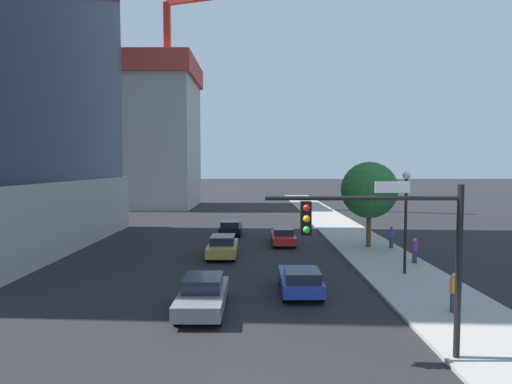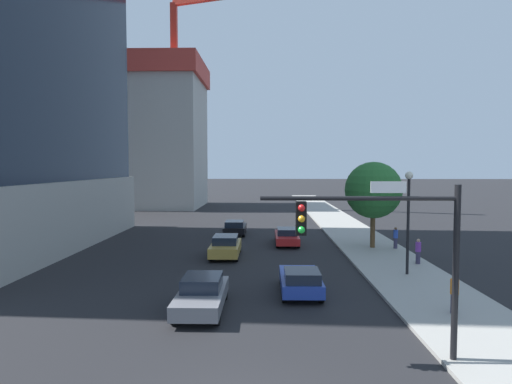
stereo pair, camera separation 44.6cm
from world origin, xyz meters
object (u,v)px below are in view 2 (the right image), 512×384
object	(u,v)px
traffic_light_pole	(385,236)
street_lamp	(408,207)
street_tree	(373,190)
pedestrian_purple_shirt	(418,251)
car_gray	(202,294)
car_black	(235,227)
car_gold	(226,246)
car_blue	(301,280)
construction_building	(151,126)
car_red	(287,236)
pedestrian_orange_shirt	(454,293)
pedestrian_blue_shirt	(396,238)

from	to	relation	value
traffic_light_pole	street_lamp	distance (m)	11.65
street_tree	pedestrian_purple_shirt	distance (m)	6.65
car_gray	car_black	bearing A→B (deg)	90.00
traffic_light_pole	car_gold	xyz separation A→B (m)	(-6.47, 16.00, -3.33)
street_tree	car_blue	distance (m)	13.73
car_gold	traffic_light_pole	bearing A→B (deg)	-68.00
car_blue	construction_building	bearing A→B (deg)	112.98
traffic_light_pole	street_tree	xyz separation A→B (m)	(4.34, 18.90, 0.39)
traffic_light_pole	car_red	xyz separation A→B (m)	(-2.00, 20.87, -3.42)
car_gold	construction_building	bearing A→B (deg)	111.94
car_gold	car_blue	size ratio (longest dim) A/B	1.03
street_lamp	car_red	distance (m)	12.31
street_lamp	car_black	bearing A→B (deg)	126.60
car_black	car_red	bearing A→B (deg)	-44.99
car_black	car_red	distance (m)	6.31
car_gold	car_black	world-z (taller)	car_gold
traffic_light_pole	pedestrian_orange_shirt	world-z (taller)	traffic_light_pole
construction_building	pedestrian_blue_shirt	distance (m)	45.34
car_gray	street_tree	bearing A→B (deg)	52.40
pedestrian_purple_shirt	car_black	bearing A→B (deg)	136.01
car_gold	car_black	distance (m)	9.32
street_tree	car_gray	bearing A→B (deg)	-127.60
car_black	car_gray	bearing A→B (deg)	-90.00
street_tree	car_black	xyz separation A→B (m)	(-10.81, 6.43, -3.75)
car_gold	pedestrian_orange_shirt	bearing A→B (deg)	-47.89
traffic_light_pole	pedestrian_blue_shirt	bearing A→B (deg)	72.18
car_blue	pedestrian_orange_shirt	world-z (taller)	pedestrian_orange_shirt
car_blue	car_red	size ratio (longest dim) A/B	0.90
car_gray	car_black	distance (m)	20.46
car_red	pedestrian_blue_shirt	bearing A→B (deg)	-16.73
street_lamp	car_blue	distance (m)	7.91
construction_building	street_lamp	distance (m)	49.95
street_lamp	car_red	size ratio (longest dim) A/B	1.21
traffic_light_pole	car_gray	world-z (taller)	traffic_light_pole
traffic_light_pole	pedestrian_orange_shirt	bearing A→B (deg)	46.29
construction_building	car_black	world-z (taller)	construction_building
car_black	pedestrian_blue_shirt	distance (m)	14.17
traffic_light_pole	pedestrian_orange_shirt	xyz separation A→B (m)	(4.11, 4.30, -3.07)
car_gold	street_tree	bearing A→B (deg)	15.00
construction_building	car_gold	xyz separation A→B (m)	(14.85, -36.86, -11.64)
traffic_light_pole	pedestrian_blue_shirt	size ratio (longest dim) A/B	3.90
street_lamp	pedestrian_blue_shirt	world-z (taller)	street_lamp
construction_building	pedestrian_blue_shirt	xyz separation A→B (m)	(27.25, -34.39, -11.41)
construction_building	street_tree	distance (m)	43.30
car_red	traffic_light_pole	bearing A→B (deg)	-84.52
pedestrian_purple_shirt	pedestrian_orange_shirt	bearing A→B (deg)	-100.67
street_tree	pedestrian_blue_shirt	bearing A→B (deg)	-14.81
pedestrian_blue_shirt	pedestrian_purple_shirt	size ratio (longest dim) A/B	1.01
street_tree	car_gold	xyz separation A→B (m)	(-10.81, -2.90, -3.72)
street_lamp	car_gold	world-z (taller)	street_lamp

